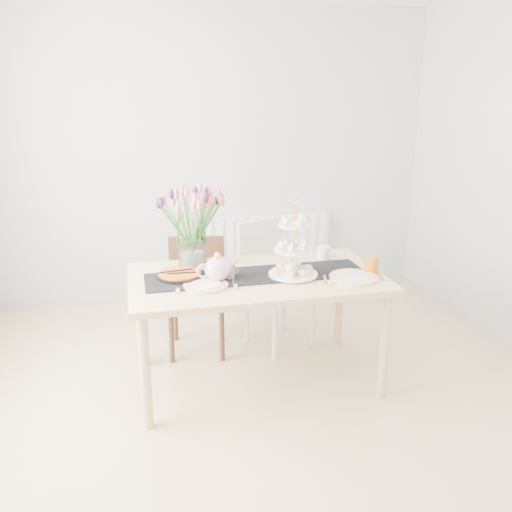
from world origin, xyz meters
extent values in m
plane|color=tan|center=(0.00, 0.00, 0.00)|extent=(4.50, 4.50, 0.00)
plane|color=#B5B7B9|center=(0.00, 2.25, 1.30)|extent=(4.00, 0.00, 4.00)
cube|color=white|center=(0.50, 2.19, 0.45)|extent=(1.20, 0.08, 0.60)
cube|color=tan|center=(0.00, 0.53, 0.73)|extent=(1.60, 0.90, 0.04)
cylinder|color=tan|center=(-0.73, 0.15, 0.35)|extent=(0.06, 0.06, 0.71)
cylinder|color=tan|center=(0.73, 0.15, 0.35)|extent=(0.06, 0.06, 0.71)
cylinder|color=tan|center=(-0.73, 0.91, 0.35)|extent=(0.06, 0.06, 0.71)
cylinder|color=tan|center=(0.73, 0.91, 0.35)|extent=(0.06, 0.06, 0.71)
cube|color=#3C2416|center=(-0.32, 1.06, 0.42)|extent=(0.47, 0.47, 0.04)
cube|color=#3C2416|center=(-0.29, 1.24, 0.64)|extent=(0.41, 0.11, 0.39)
cylinder|color=#3C2416|center=(-0.53, 0.91, 0.20)|extent=(0.04, 0.04, 0.40)
cylinder|color=#3C2416|center=(-0.17, 0.85, 0.20)|extent=(0.04, 0.04, 0.40)
cylinder|color=#3C2416|center=(-0.47, 1.26, 0.20)|extent=(0.04, 0.04, 0.40)
cylinder|color=#3C2416|center=(-0.12, 1.21, 0.20)|extent=(0.04, 0.04, 0.40)
cube|color=silver|center=(0.30, 1.03, 0.48)|extent=(0.61, 0.61, 0.04)
cube|color=silver|center=(0.22, 1.23, 0.72)|extent=(0.45, 0.21, 0.44)
cylinder|color=silver|center=(0.20, 0.80, 0.23)|extent=(0.04, 0.04, 0.46)
cylinder|color=silver|center=(0.54, 0.93, 0.23)|extent=(0.04, 0.04, 0.46)
cylinder|color=silver|center=(0.07, 1.13, 0.23)|extent=(0.04, 0.04, 0.46)
cylinder|color=silver|center=(0.40, 1.27, 0.23)|extent=(0.04, 0.04, 0.46)
cube|color=black|center=(0.00, 0.53, 0.75)|extent=(1.40, 0.35, 0.01)
cube|color=silver|center=(-0.37, 0.87, 0.84)|extent=(0.18, 0.18, 0.18)
cylinder|color=gold|center=(0.23, 0.46, 0.98)|extent=(0.01, 0.01, 0.46)
cylinder|color=white|center=(0.23, 0.46, 0.77)|extent=(0.31, 0.31, 0.01)
cylinder|color=white|center=(0.23, 0.46, 0.93)|extent=(0.25, 0.25, 0.01)
cylinder|color=white|center=(0.23, 0.46, 1.08)|extent=(0.20, 0.20, 0.01)
cylinder|color=white|center=(0.53, 0.75, 0.80)|extent=(0.12, 0.12, 0.09)
cylinder|color=black|center=(-0.47, 0.59, 0.76)|extent=(0.29, 0.29, 0.03)
cylinder|color=orange|center=(-0.47, 0.59, 0.78)|extent=(0.26, 0.26, 0.01)
cylinder|color=gray|center=(-0.18, 0.51, 0.80)|extent=(0.09, 0.09, 0.09)
cylinder|color=silver|center=(0.21, 0.45, 0.80)|extent=(0.10, 0.10, 0.10)
cylinder|color=#CB5F16|center=(0.74, 0.42, 0.80)|extent=(0.12, 0.12, 0.11)
cylinder|color=white|center=(-0.34, 0.40, 0.76)|extent=(0.31, 0.31, 0.01)
cylinder|color=white|center=(0.59, 0.34, 0.76)|extent=(0.37, 0.37, 0.02)
camera|label=1|loc=(-0.73, -2.64, 1.89)|focal=38.00mm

